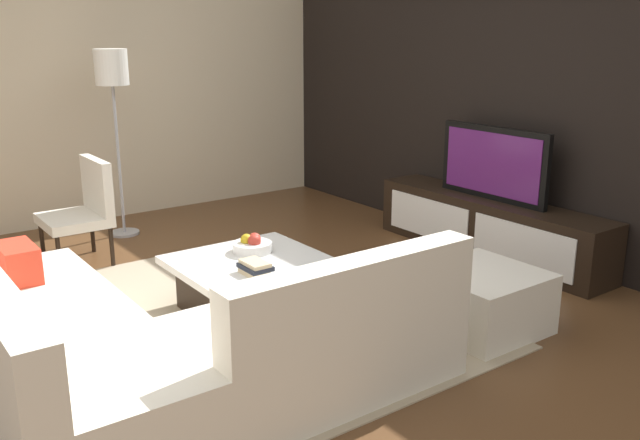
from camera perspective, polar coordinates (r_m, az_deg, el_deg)
The scene contains 13 objects.
ground_plane at distance 4.68m, azimuth -5.89°, elevation -8.42°, with size 14.00×14.00×0.00m, color brown.
feature_wall_back at distance 6.10m, azimuth 16.49°, elevation 10.33°, with size 6.40×0.12×2.80m, color black.
side_wall_left at distance 7.30m, azimuth -17.89°, elevation 11.01°, with size 0.12×5.20×2.80m, color beige.
area_rug at distance 4.75m, azimuth -6.51°, elevation -7.95°, with size 3.03×2.51×0.01m, color tan.
media_console at distance 6.07m, azimuth 13.90°, elevation -0.57°, with size 2.25×0.45×0.50m.
television at distance 5.95m, azimuth 14.26°, elevation 4.60°, with size 1.09×0.06×0.62m.
sectional_couch at distance 3.80m, azimuth -13.53°, elevation -9.95°, with size 2.32×2.34×0.82m.
coffee_table at distance 4.73m, azimuth -5.52°, elevation -5.50°, with size 1.00×0.99×0.38m.
accent_chair_near at distance 5.98m, azimuth -19.05°, elevation 1.17°, with size 0.56×0.50×0.87m.
floor_lamp at distance 6.57m, azimuth -16.94°, elevation 11.04°, with size 0.30×0.30×1.73m.
ottoman at distance 4.59m, azimuth 13.32°, elevation -6.53°, with size 0.70×0.70×0.40m, color silver.
fruit_bowl at distance 4.84m, azimuth -5.67°, elevation -2.10°, with size 0.28×0.28×0.14m.
book_stack at distance 4.41m, azimuth -5.46°, elevation -3.97°, with size 0.22×0.16×0.09m.
Camera 1 is at (3.71, -2.12, 1.90)m, focal length 38.36 mm.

